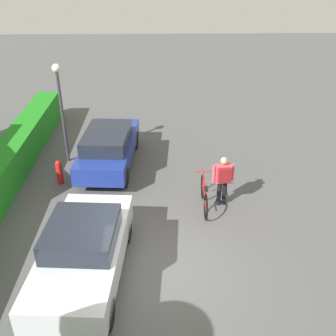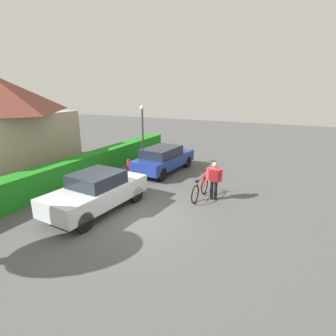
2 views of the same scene
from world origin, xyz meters
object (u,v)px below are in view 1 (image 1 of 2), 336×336
fire_hydrant (59,172)px  parked_car_far (109,147)px  parked_car_near (84,251)px  bicycle (204,195)px  person_rider (223,177)px  street_lamp (60,99)px

fire_hydrant → parked_car_far: bearing=-52.8°
parked_car_near → bicycle: (2.74, -3.01, -0.35)m
parked_car_far → person_rider: size_ratio=2.68×
person_rider → fire_hydrant: bearing=74.6°
parked_car_far → bicycle: parked_car_far is taller
person_rider → street_lamp: 6.02m
bicycle → fire_hydrant: bearing=71.7°
fire_hydrant → parked_car_near: bearing=-160.6°
parked_car_far → person_rider: person_rider is taller
parked_car_near → parked_car_far: bearing=0.1°
bicycle → person_rider: 0.77m
parked_car_near → fire_hydrant: (4.23, 1.49, -0.34)m
parked_car_near → fire_hydrant: bearing=19.4°
parked_car_near → person_rider: bearing=-51.2°
parked_car_far → person_rider: 4.35m
person_rider → street_lamp: street_lamp is taller
parked_car_far → person_rider: (-2.51, -3.55, 0.20)m
parked_car_far → street_lamp: (0.43, 1.53, 1.56)m
parked_car_near → bicycle: size_ratio=2.24×
street_lamp → fire_hydrant: (-1.55, -0.05, -1.89)m
parked_car_near → fire_hydrant: size_ratio=5.04×
bicycle → street_lamp: 5.79m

